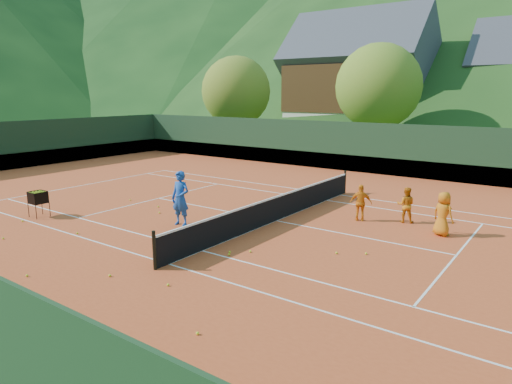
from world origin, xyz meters
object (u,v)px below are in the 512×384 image
Objects in this scene: student_a at (406,205)px; chalet_left at (358,84)px; tennis_net at (276,208)px; coach at (180,198)px; student_b at (361,203)px; student_c at (443,214)px; ball_hopper at (38,198)px.

student_a is 31.12m from chalet_left.
coach is at bearing -135.24° from tennis_net.
tennis_net is 0.87× the size of chalet_left.
chalet_left is at bearing -89.75° from student_b.
student_c is 5.80m from tennis_net.
student_c is 1.50× the size of ball_hopper.
student_c reaches higher than ball_hopper.
coach is at bearing 22.02° from student_a.
coach is at bearing 51.24° from student_c.
chalet_left is at bearing 93.64° from ball_hopper.
tennis_net reaches higher than ball_hopper.
tennis_net is (-5.52, -1.76, -0.25)m from student_c.
student_c is 14.86m from ball_hopper.
student_b is 2.96m from student_c.
coach is 1.33× the size of student_c.
student_a is 0.88× the size of student_c.
chalet_left reaches higher than ball_hopper.
student_a is at bearing -62.91° from chalet_left.
chalet_left is at bearing 95.81° from coach.
coach reaches higher than ball_hopper.
ball_hopper is (-13.30, -6.64, -0.00)m from student_c.
tennis_net is 32.04m from chalet_left.
student_b is at bearing 12.85° from student_a.
student_a is 1.33× the size of ball_hopper.
ball_hopper is at bearing -147.87° from tennis_net.
chalet_left reaches higher than student_c.
ball_hopper is at bearing 49.93° from student_c.
student_c is (1.53, -0.89, 0.09)m from student_a.
student_a is 0.11× the size of tennis_net.
ball_hopper is at bearing 16.34° from student_a.
student_a is (6.49, 5.12, -0.33)m from coach.
tennis_net is (-3.99, -2.64, -0.16)m from student_a.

